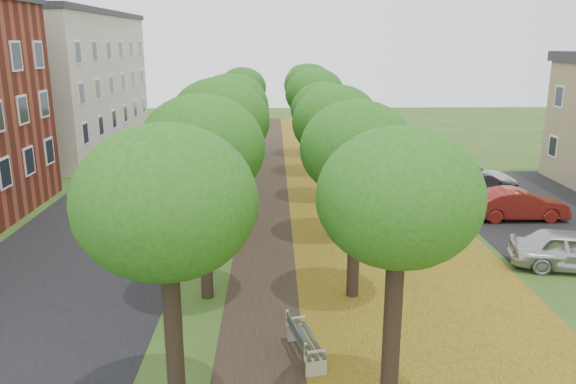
{
  "coord_description": "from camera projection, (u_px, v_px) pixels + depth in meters",
  "views": [
    {
      "loc": [
        0.01,
        -11.08,
        8.2
      ],
      "look_at": [
        0.57,
        9.99,
        2.5
      ],
      "focal_mm": 35.0,
      "sensor_mm": 36.0,
      "label": 1
    }
  ],
  "objects": [
    {
      "name": "leaf_verge",
      "position": [
        376.0,
        214.0,
        27.43
      ],
      "size": [
        7.5,
        70.0,
        0.01
      ],
      "primitive_type": "cube",
      "color": "olive",
      "rests_on": "ground"
    },
    {
      "name": "car_white",
      "position": [
        470.0,
        177.0,
        31.88
      ],
      "size": [
        5.51,
        3.55,
        1.41
      ],
      "primitive_type": "imported",
      "rotation": [
        0.0,
        0.0,
        1.32
      ],
      "color": "silver",
      "rests_on": "ground"
    },
    {
      "name": "parking_lot",
      "position": [
        538.0,
        207.0,
        28.62
      ],
      "size": [
        9.0,
        16.0,
        0.01
      ],
      "primitive_type": "cube",
      "color": "black",
      "rests_on": "ground"
    },
    {
      "name": "tree_row_west",
      "position": [
        226.0,
        114.0,
        25.97
      ],
      "size": [
        3.76,
        33.76,
        6.55
      ],
      "color": "black",
      "rests_on": "ground"
    },
    {
      "name": "car_silver",
      "position": [
        573.0,
        250.0,
        20.61
      ],
      "size": [
        4.7,
        2.73,
        1.5
      ],
      "primitive_type": "imported",
      "rotation": [
        0.0,
        0.0,
        1.34
      ],
      "color": "#B4B3B8",
      "rests_on": "ground"
    },
    {
      "name": "building_cream",
      "position": [
        51.0,
        81.0,
        42.89
      ],
      "size": [
        10.3,
        20.3,
        10.4
      ],
      "color": "beige",
      "rests_on": "ground"
    },
    {
      "name": "bench",
      "position": [
        304.0,
        341.0,
        14.88
      ],
      "size": [
        1.01,
        2.07,
        0.94
      ],
      "rotation": [
        0.0,
        0.0,
        1.8
      ],
      "color": "#2B362C",
      "rests_on": "ground"
    },
    {
      "name": "car_grey",
      "position": [
        482.0,
        185.0,
        30.36
      ],
      "size": [
        4.87,
        3.41,
        1.31
      ],
      "primitive_type": "imported",
      "rotation": [
        0.0,
        0.0,
        1.96
      ],
      "color": "#303035",
      "rests_on": "ground"
    },
    {
      "name": "car_red",
      "position": [
        518.0,
        204.0,
        26.47
      ],
      "size": [
        4.46,
        1.6,
        1.46
      ],
      "primitive_type": "imported",
      "rotation": [
        0.0,
        0.0,
        1.58
      ],
      "color": "maroon",
      "rests_on": "ground"
    },
    {
      "name": "street_asphalt",
      "position": [
        119.0,
        216.0,
        27.12
      ],
      "size": [
        8.0,
        70.0,
        0.01
      ],
      "primitive_type": "cube",
      "color": "black",
      "rests_on": "ground"
    },
    {
      "name": "tree_row_east",
      "position": [
        329.0,
        114.0,
        26.09
      ],
      "size": [
        3.76,
        33.76,
        6.55
      ],
      "color": "black",
      "rests_on": "ground"
    },
    {
      "name": "footpath",
      "position": [
        274.0,
        215.0,
        27.31
      ],
      "size": [
        3.2,
        70.0,
        0.01
      ],
      "primitive_type": "cube",
      "color": "black",
      "rests_on": "ground"
    }
  ]
}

